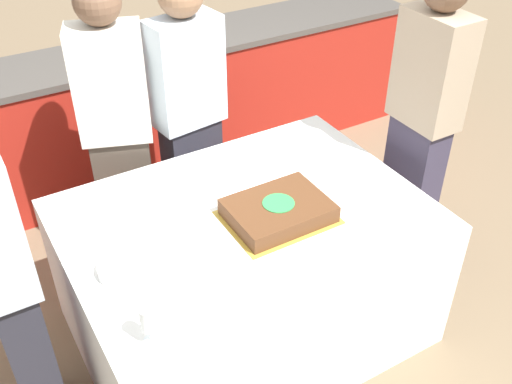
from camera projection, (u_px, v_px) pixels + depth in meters
name	position (u px, v px, depth m)	size (l,w,h in m)	color
ground_plane	(247.00, 325.00, 3.16)	(14.00, 14.00, 0.00)	#7A664C
back_counter	(124.00, 117.00, 4.06)	(4.40, 0.58, 0.92)	#A82319
dining_table	(246.00, 274.00, 2.94)	(1.63, 1.19, 0.75)	white
cake	(278.00, 211.00, 2.67)	(0.48, 0.37, 0.09)	gold
plate_stack	(125.00, 267.00, 2.40)	(0.22, 0.22, 0.04)	white
wine_glass	(148.00, 320.00, 2.06)	(0.06, 0.06, 0.16)	white
side_plate_near_cake	(244.00, 181.00, 2.92)	(0.18, 0.18, 0.00)	white
side_plate_right_edge	(347.00, 182.00, 2.92)	(0.18, 0.18, 0.00)	white
person_cutting_cake	(189.00, 114.00, 3.28)	(0.40, 0.25, 1.62)	#282833
person_seated_left	(4.00, 276.00, 2.23)	(0.22, 0.39, 1.65)	#282833
person_seated_right	(421.00, 126.00, 3.06)	(0.22, 0.35, 1.72)	#383347
person_standing_back	(117.00, 130.00, 3.10)	(0.40, 0.31, 1.65)	#4C4238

